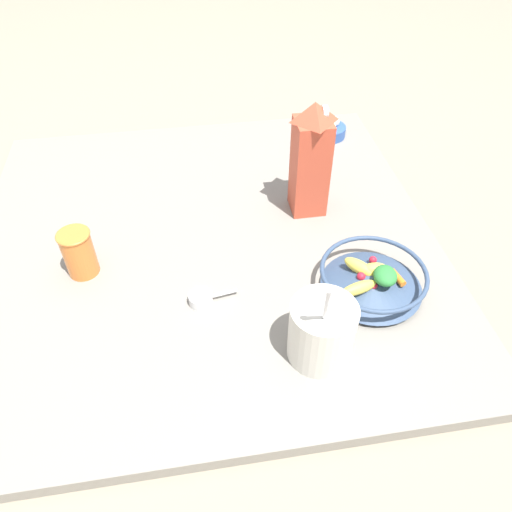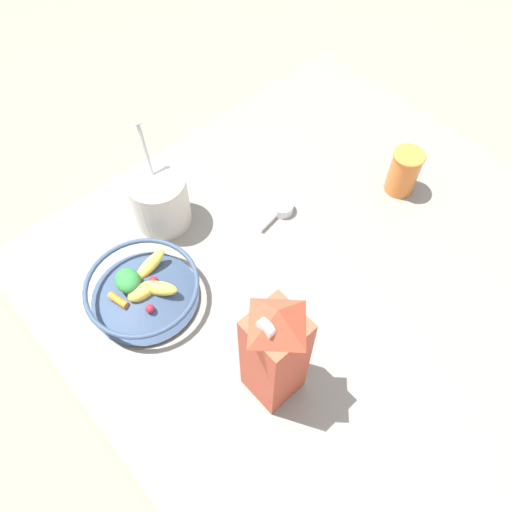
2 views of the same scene
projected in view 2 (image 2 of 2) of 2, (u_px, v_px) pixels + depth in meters
The scene contains 7 objects.
ground_plane at pixel (336, 281), 1.08m from camera, with size 6.00×6.00×0.00m, color gray.
countertop at pixel (337, 278), 1.07m from camera, with size 1.10×1.10×0.03m.
fruit_bowl at pixel (143, 290), 0.99m from camera, with size 0.23×0.23×0.08m.
milk_carton at pixel (275, 352), 0.80m from camera, with size 0.08×0.08×0.29m.
yogurt_tub at pixel (160, 198), 1.08m from camera, with size 0.12×0.12×0.24m.
drinking_cup at pixel (404, 171), 1.14m from camera, with size 0.07×0.07×0.11m.
measuring_scoop at pixel (282, 208), 1.14m from camera, with size 0.05×0.11×0.02m.
Camera 2 is at (0.29, -0.50, 0.93)m, focal length 35.00 mm.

